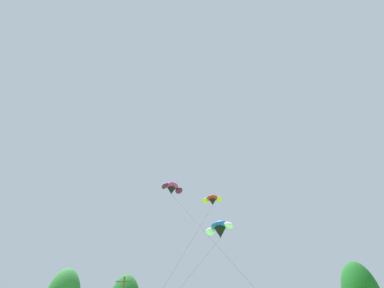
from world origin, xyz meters
TOP-DOWN VIEW (x-y plane):
  - parafoil_kite_high_blue_white at (2.06, 35.71)m, footprint 7.82×15.11m
  - parafoil_kite_mid_magenta at (-3.23, 34.77)m, footprint 9.65×19.03m
  - parafoil_kite_far_red_yellow at (1.50, 38.85)m, footprint 6.79×17.16m

SIDE VIEW (x-z plane):
  - parafoil_kite_high_blue_white at x=2.06m, z-range 6.98..19.42m
  - parafoil_kite_mid_magenta at x=-3.23m, z-range 9.11..26.37m
  - parafoil_kite_far_red_yellow at x=1.50m, z-range 9.49..26.58m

